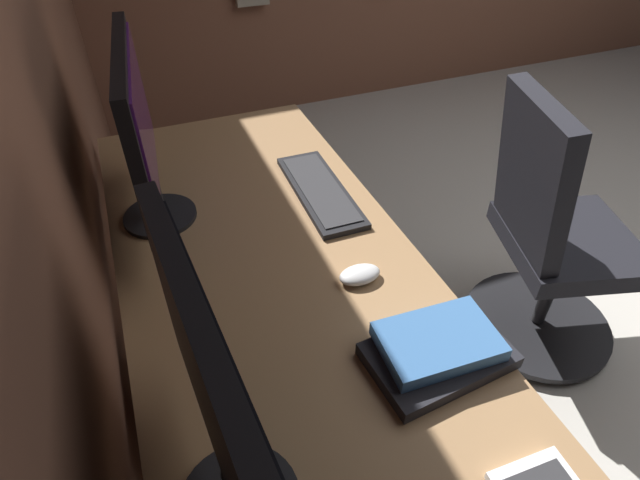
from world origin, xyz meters
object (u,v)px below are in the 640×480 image
Objects in this scene: office_chair at (548,245)px; drawer_pedestal at (301,436)px; monitor_secondary at (140,130)px; mouse_main at (360,275)px; keyboard_spare at (320,191)px; monitor_primary at (221,415)px; book_stack_near at (438,349)px.

drawer_pedestal is at bearing 105.61° from office_chair.
mouse_main is (-0.44, -0.41, -0.25)m from monitor_secondary.
monitor_secondary is at bearing 43.13° from mouse_main.
office_chair is at bearing -74.39° from drawer_pedestal.
keyboard_spare is 0.38m from mouse_main.
monitor_primary is 0.84m from monitor_secondary.
monitor_primary is 1.30× the size of keyboard_spare.
book_stack_near is (-0.14, -0.26, 0.41)m from drawer_pedestal.
office_chair is at bearing -102.78° from monitor_secondary.
monitor_secondary reaches higher than book_stack_near.
book_stack_near reaches higher than mouse_main.
keyboard_spare is (0.78, -0.45, -0.26)m from monitor_primary.
book_stack_near is at bearing 119.24° from office_chair.
mouse_main is (0.40, -0.40, -0.25)m from monitor_primary.
drawer_pedestal is 1.07m from office_chair.
book_stack_near is (-0.71, -0.46, -0.24)m from monitor_secondary.
drawer_pedestal is 0.47m from mouse_main.
office_chair reaches higher than mouse_main.
book_stack_near is (-0.65, 0.00, 0.02)m from keyboard_spare.
monitor_primary is at bearing 149.76° from keyboard_spare.
keyboard_spare is 0.44× the size of office_chair.
monitor_primary is 0.94m from keyboard_spare.
mouse_main is at bearing -136.87° from monitor_secondary.
monitor_primary is (-0.27, 0.20, 0.65)m from drawer_pedestal.
monitor_primary is 1.45m from office_chair.
office_chair is at bearing -65.31° from monitor_primary.
drawer_pedestal is at bearing 60.63° from book_stack_near.
keyboard_spare is 4.07× the size of mouse_main.
monitor_primary is 0.97× the size of monitor_secondary.
keyboard_spare is 1.41× the size of book_stack_near.
monitor_primary is 0.62m from mouse_main.
drawer_pedestal is 1.64× the size of keyboard_spare.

